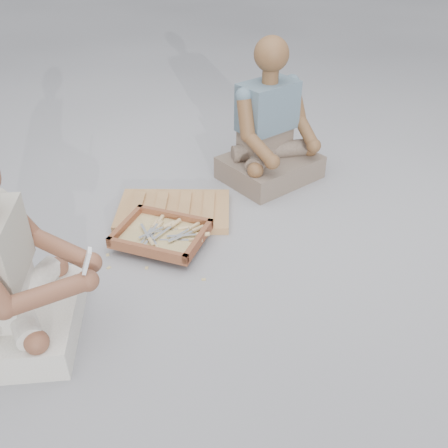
{
  "coord_description": "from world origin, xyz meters",
  "views": [
    {
      "loc": [
        -0.04,
        -1.79,
        1.54
      ],
      "look_at": [
        0.02,
        0.07,
        0.3
      ],
      "focal_mm": 40.0,
      "sensor_mm": 36.0,
      "label": 1
    }
  ],
  "objects_px": {
    "carved_panel": "(174,211)",
    "craftsman": "(12,280)",
    "companion": "(270,135)",
    "tool_tray": "(161,235)"
  },
  "relations": [
    {
      "from": "tool_tray",
      "to": "craftsman",
      "type": "relative_size",
      "value": 0.65
    },
    {
      "from": "craftsman",
      "to": "companion",
      "type": "xyz_separation_m",
      "value": [
        1.16,
        1.35,
        0.01
      ]
    },
    {
      "from": "craftsman",
      "to": "companion",
      "type": "height_order",
      "value": "companion"
    },
    {
      "from": "carved_panel",
      "to": "craftsman",
      "type": "relative_size",
      "value": 0.76
    },
    {
      "from": "tool_tray",
      "to": "companion",
      "type": "xyz_separation_m",
      "value": [
        0.64,
        0.73,
        0.23
      ]
    },
    {
      "from": "tool_tray",
      "to": "craftsman",
      "type": "xyz_separation_m",
      "value": [
        -0.52,
        -0.62,
        0.22
      ]
    },
    {
      "from": "carved_panel",
      "to": "companion",
      "type": "xyz_separation_m",
      "value": [
        0.59,
        0.43,
        0.27
      ]
    },
    {
      "from": "carved_panel",
      "to": "tool_tray",
      "type": "distance_m",
      "value": 0.31
    },
    {
      "from": "carved_panel",
      "to": "craftsman",
      "type": "bearing_deg",
      "value": -121.7
    },
    {
      "from": "craftsman",
      "to": "companion",
      "type": "relative_size",
      "value": 0.95
    }
  ]
}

